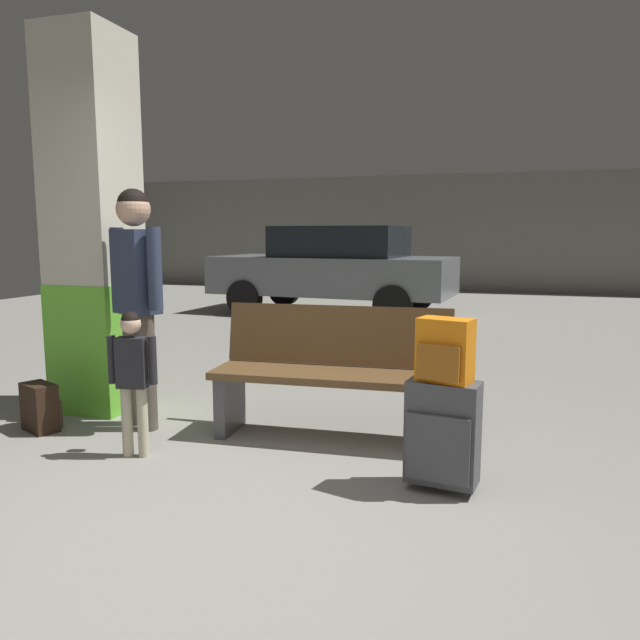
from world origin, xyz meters
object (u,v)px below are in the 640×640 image
Objects in this scene: structural_pillar at (93,227)px; bench at (332,373)px; child at (132,368)px; backpack_dark_floor at (41,408)px; backpack_bright at (445,351)px; suitcase at (442,433)px; parked_car_far at (335,267)px; adult at (136,283)px.

structural_pillar is 2.21m from bench.
child reaches higher than backpack_dark_floor.
bench is 1.12m from backpack_bright.
backpack_dark_floor is (-2.82, 0.19, -0.15)m from suitcase.
parked_car_far reaches higher than bench.
backpack_bright is 0.08× the size of parked_car_far.
parked_car_far is (-0.41, 6.48, -0.24)m from adult.
backpack_bright is (-0.00, -0.00, 0.45)m from suitcase.
backpack_bright reaches higher than child.
parked_car_far reaches higher than backpack_dark_floor.
structural_pillar is 4.79× the size of suitcase.
backpack_dark_floor is (-0.93, 0.24, -0.40)m from child.
adult is at bearing 24.34° from backpack_dark_floor.
backpack_bright is 2.25m from adult.
bench is (1.97, -0.13, -0.99)m from structural_pillar.
structural_pillar reaches higher than adult.
parked_car_far is at bearing 110.45° from suitcase.
backpack_dark_floor is at bearing -165.78° from bench.
child is 2.69× the size of backpack_dark_floor.
adult is (-0.30, 0.52, 0.48)m from child.
structural_pillar is 2.98m from backpack_bright.
adult reaches higher than suitcase.
adult is (-2.19, 0.47, 0.27)m from backpack_bright.
suitcase is 1.78× the size of backpack_bright.
child is (-1.89, -0.05, -0.21)m from backpack_bright.
bench is at bearing -74.19° from parked_car_far.
backpack_bright is 2.89m from backpack_dark_floor.
adult is at bearing 167.85° from suitcase.
bench is 0.39× the size of parked_car_far.
adult reaches higher than child.
structural_pillar reaches higher than bench.
structural_pillar is at bearing 176.22° from bench.
bench is 1.51m from adult.
parked_car_far is at bearing 110.44° from backpack_bright.
parked_car_far is (-2.59, 6.96, 0.03)m from backpack_bright.
structural_pillar reaches higher than backpack_dark_floor.
structural_pillar reaches higher than child.
backpack_bright is at bearing 1.58° from child.
parked_car_far reaches higher than suitcase.
bench is at bearing 139.85° from suitcase.
backpack_dark_floor is at bearing 176.25° from suitcase.
adult is 1.12m from backpack_dark_floor.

